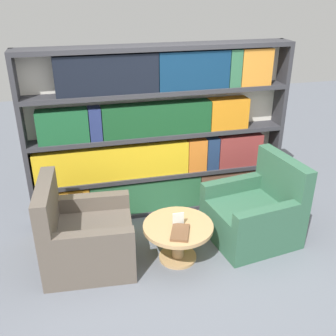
{
  "coord_description": "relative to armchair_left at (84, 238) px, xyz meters",
  "views": [
    {
      "loc": [
        -0.93,
        -2.85,
        2.64
      ],
      "look_at": [
        -0.04,
        0.77,
        0.85
      ],
      "focal_mm": 42.0,
      "sensor_mm": 36.0,
      "label": 1
    }
  ],
  "objects": [
    {
      "name": "coffee_table",
      "position": [
        0.93,
        -0.16,
        -0.01
      ],
      "size": [
        0.71,
        0.71,
        0.41
      ],
      "color": "tan",
      "rests_on": "ground_plane"
    },
    {
      "name": "armchair_left",
      "position": [
        0.0,
        0.0,
        0.0
      ],
      "size": [
        0.93,
        0.88,
        0.93
      ],
      "rotation": [
        0.0,
        0.0,
        1.49
      ],
      "color": "brown",
      "rests_on": "ground_plane"
    },
    {
      "name": "armchair_right",
      "position": [
        1.87,
        0.0,
        0.0
      ],
      "size": [
        0.98,
        0.94,
        0.93
      ],
      "rotation": [
        0.0,
        0.0,
        -1.42
      ],
      "color": "#336047",
      "rests_on": "ground_plane"
    },
    {
      "name": "stray_book",
      "position": [
        0.91,
        -0.32,
        0.12
      ],
      "size": [
        0.26,
        0.32,
        0.03
      ],
      "color": "brown",
      "rests_on": "coffee_table"
    },
    {
      "name": "ground_plane",
      "position": [
        0.97,
        -0.51,
        -0.3
      ],
      "size": [
        14.0,
        14.0,
        0.0
      ],
      "primitive_type": "plane",
      "color": "slate"
    },
    {
      "name": "bookshelf",
      "position": [
        0.94,
        0.85,
        0.68
      ],
      "size": [
        3.04,
        0.3,
        2.02
      ],
      "color": "silver",
      "rests_on": "ground_plane"
    },
    {
      "name": "table_sign",
      "position": [
        0.93,
        -0.16,
        0.17
      ],
      "size": [
        0.12,
        0.06,
        0.14
      ],
      "color": "black",
      "rests_on": "coffee_table"
    }
  ]
}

